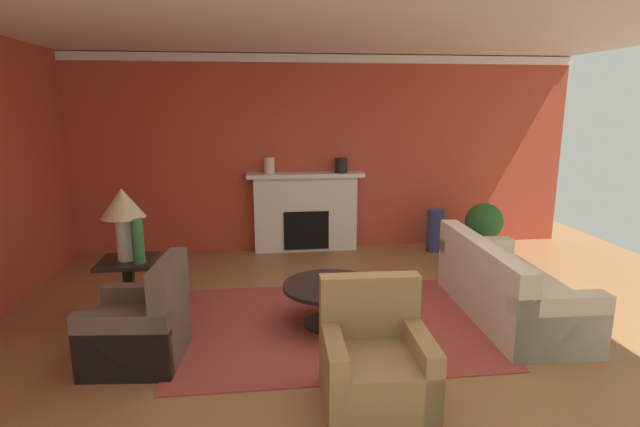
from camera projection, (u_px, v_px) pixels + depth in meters
ground_plane at (355, 330)px, 5.16m from camera, size 9.75×9.75×0.00m
wall_fireplace at (318, 153)px, 7.91m from camera, size 8.10×0.12×3.02m
ceiling_panel at (354, 21)px, 4.80m from camera, size 8.10×6.82×0.06m
crown_moulding at (319, 59)px, 7.53m from camera, size 8.10×0.08×0.12m
area_rug at (331, 324)px, 5.29m from camera, size 3.17×2.34×0.01m
fireplace at (306, 214)px, 7.88m from camera, size 1.80×0.35×1.24m
sofa at (506, 290)px, 5.45m from camera, size 0.97×2.13×0.85m
armchair_near_window at (141, 329)px, 4.50m from camera, size 0.87×0.87×0.95m
armchair_facing_fireplace at (375, 367)px, 3.85m from camera, size 0.83×0.83×0.95m
coffee_table at (331, 295)px, 5.22m from camera, size 1.00×1.00×0.45m
side_table at (130, 287)px, 5.26m from camera, size 0.56×0.56×0.70m
table_lamp at (123, 210)px, 5.08m from camera, size 0.44×0.44×0.75m
vase_tall_corner at (435, 230)px, 7.89m from camera, size 0.27×0.27×0.66m
vase_mantel_left at (269, 166)px, 7.60m from camera, size 0.16×0.16×0.25m
vase_on_side_table at (138, 241)px, 5.04m from camera, size 0.12×0.12×0.46m
vase_mantel_right at (341, 165)px, 7.74m from camera, size 0.20×0.20×0.22m
book_red_cover at (338, 284)px, 5.15m from camera, size 0.26×0.21×0.04m
book_art_folio at (330, 277)px, 5.26m from camera, size 0.24×0.21×0.03m
potted_plant at (484, 226)px, 7.53m from camera, size 0.56×0.56×0.83m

